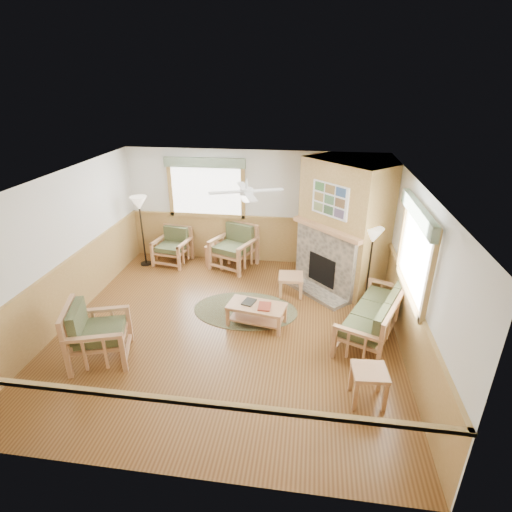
# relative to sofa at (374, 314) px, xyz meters

# --- Properties ---
(floor) EXTENTS (6.00, 6.00, 0.01)m
(floor) POSITION_rel_sofa_xyz_m (-2.55, -0.14, -0.45)
(floor) COLOR brown
(floor) RESTS_ON ground
(ceiling) EXTENTS (6.00, 6.00, 0.01)m
(ceiling) POSITION_rel_sofa_xyz_m (-2.55, -0.14, 2.26)
(ceiling) COLOR white
(ceiling) RESTS_ON floor
(wall_back) EXTENTS (6.00, 0.02, 2.70)m
(wall_back) POSITION_rel_sofa_xyz_m (-2.55, 2.86, 0.91)
(wall_back) COLOR silver
(wall_back) RESTS_ON floor
(wall_front) EXTENTS (6.00, 0.02, 2.70)m
(wall_front) POSITION_rel_sofa_xyz_m (-2.55, -3.14, 0.91)
(wall_front) COLOR silver
(wall_front) RESTS_ON floor
(wall_left) EXTENTS (0.02, 6.00, 2.70)m
(wall_left) POSITION_rel_sofa_xyz_m (-5.55, -0.14, 0.91)
(wall_left) COLOR silver
(wall_left) RESTS_ON floor
(wall_right) EXTENTS (0.02, 6.00, 2.70)m
(wall_right) POSITION_rel_sofa_xyz_m (0.45, -0.14, 0.91)
(wall_right) COLOR silver
(wall_right) RESTS_ON floor
(wainscot) EXTENTS (6.00, 6.00, 1.10)m
(wainscot) POSITION_rel_sofa_xyz_m (-2.55, -0.14, 0.11)
(wainscot) COLOR #AA8345
(wainscot) RESTS_ON floor
(fireplace) EXTENTS (3.11, 3.11, 2.70)m
(fireplace) POSITION_rel_sofa_xyz_m (-0.50, 1.91, 0.91)
(fireplace) COLOR #AA8345
(fireplace) RESTS_ON floor
(window_back) EXTENTS (1.90, 0.16, 1.50)m
(window_back) POSITION_rel_sofa_xyz_m (-3.65, 2.82, 2.09)
(window_back) COLOR white
(window_back) RESTS_ON wall_back
(window_right) EXTENTS (0.16, 1.90, 1.50)m
(window_right) POSITION_rel_sofa_xyz_m (0.41, -0.34, 2.09)
(window_right) COLOR white
(window_right) RESTS_ON wall_right
(ceiling_fan) EXTENTS (1.59, 1.59, 0.36)m
(ceiling_fan) POSITION_rel_sofa_xyz_m (-2.25, 0.16, 2.22)
(ceiling_fan) COLOR white
(ceiling_fan) RESTS_ON ceiling
(sofa) EXTENTS (2.09, 1.50, 0.89)m
(sofa) POSITION_rel_sofa_xyz_m (0.00, 0.00, 0.00)
(sofa) COLOR tan
(sofa) RESTS_ON floor
(armchair_back_left) EXTENTS (0.88, 0.88, 0.86)m
(armchair_back_left) POSITION_rel_sofa_xyz_m (-4.47, 2.41, -0.01)
(armchair_back_left) COLOR tan
(armchair_back_left) RESTS_ON floor
(armchair_back_right) EXTENTS (1.17, 1.17, 1.00)m
(armchair_back_right) POSITION_rel_sofa_xyz_m (-2.95, 2.41, 0.06)
(armchair_back_right) COLOR tan
(armchair_back_right) RESTS_ON floor
(armchair_left) EXTENTS (1.11, 1.11, 0.99)m
(armchair_left) POSITION_rel_sofa_xyz_m (-4.41, -1.25, 0.05)
(armchair_left) COLOR tan
(armchair_left) RESTS_ON floor
(coffee_table) EXTENTS (1.11, 0.69, 0.41)m
(coffee_table) POSITION_rel_sofa_xyz_m (-2.07, 0.04, -0.24)
(coffee_table) COLOR tan
(coffee_table) RESTS_ON floor
(end_table_chairs) EXTENTS (0.58, 0.57, 0.53)m
(end_table_chairs) POSITION_rel_sofa_xyz_m (-3.34, 2.41, -0.18)
(end_table_chairs) COLOR tan
(end_table_chairs) RESTS_ON floor
(end_table_sofa) EXTENTS (0.50, 0.49, 0.53)m
(end_table_sofa) POSITION_rel_sofa_xyz_m (-0.27, -1.61, -0.18)
(end_table_sofa) COLOR tan
(end_table_sofa) RESTS_ON floor
(footstool) EXTENTS (0.53, 0.53, 0.44)m
(footstool) POSITION_rel_sofa_xyz_m (-1.52, 1.26, -0.23)
(footstool) COLOR tan
(footstool) RESTS_ON floor
(braided_rug) EXTENTS (2.45, 2.45, 0.01)m
(braided_rug) POSITION_rel_sofa_xyz_m (-2.35, 0.49, -0.44)
(braided_rug) COLOR brown
(braided_rug) RESTS_ON floor
(floor_lamp_left) EXTENTS (0.44, 0.44, 1.71)m
(floor_lamp_left) POSITION_rel_sofa_xyz_m (-5.10, 2.24, 0.41)
(floor_lamp_left) COLOR black
(floor_lamp_left) RESTS_ON floor
(floor_lamp_right) EXTENTS (0.48, 0.48, 1.62)m
(floor_lamp_right) POSITION_rel_sofa_xyz_m (0.00, 1.12, 0.37)
(floor_lamp_right) COLOR black
(floor_lamp_right) RESTS_ON floor
(book_red) EXTENTS (0.22, 0.30, 0.03)m
(book_red) POSITION_rel_sofa_xyz_m (-1.92, -0.01, 0.00)
(book_red) COLOR maroon
(book_red) RESTS_ON coffee_table
(book_dark) EXTENTS (0.27, 0.32, 0.03)m
(book_dark) POSITION_rel_sofa_xyz_m (-2.22, 0.11, -0.00)
(book_dark) COLOR #262620
(book_dark) RESTS_ON coffee_table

